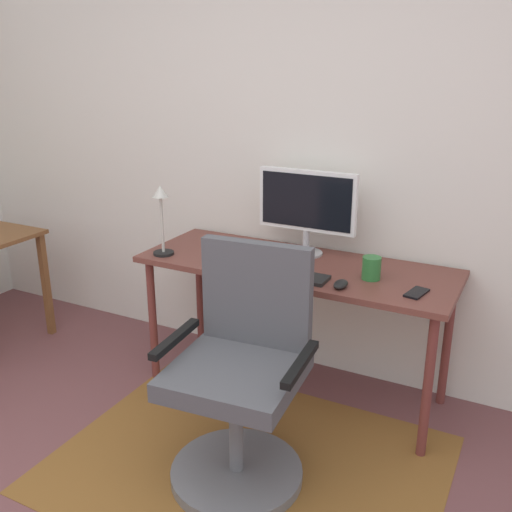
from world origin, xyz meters
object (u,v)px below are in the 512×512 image
at_px(desk, 295,277).
at_px(cell_phone, 417,293).
at_px(computer_mouse, 341,284).
at_px(desk_lamp, 161,212).
at_px(coffee_cup, 371,268).
at_px(monitor, 307,204).
at_px(keyboard, 285,274).
at_px(office_chair, 241,386).

xyz_separation_m(desk, cell_phone, (0.64, -0.13, 0.08)).
distance_m(computer_mouse, desk_lamp, 1.03).
height_order(coffee_cup, cell_phone, coffee_cup).
relative_size(monitor, keyboard, 1.25).
height_order(desk, monitor, monitor).
height_order(monitor, keyboard, monitor).
bearing_deg(desk, office_chair, -84.53).
xyz_separation_m(monitor, cell_phone, (0.65, -0.28, -0.27)).
bearing_deg(cell_phone, monitor, 167.77).
relative_size(computer_mouse, cell_phone, 0.74).
bearing_deg(computer_mouse, desk, 146.38).
relative_size(desk, desk_lamp, 4.33).
bearing_deg(coffee_cup, cell_phone, -20.05).
relative_size(desk, monitor, 3.03).
relative_size(desk, keyboard, 3.77).
xyz_separation_m(desk, coffee_cup, (0.41, -0.04, 0.13)).
bearing_deg(office_chair, cell_phone, 40.61).
bearing_deg(coffee_cup, office_chair, -116.74).
height_order(desk, cell_phone, cell_phone).
distance_m(desk_lamp, office_chair, 1.07).
xyz_separation_m(cell_phone, desk_lamp, (-1.33, -0.07, 0.23)).
xyz_separation_m(computer_mouse, coffee_cup, (0.09, 0.17, 0.04)).
bearing_deg(monitor, desk_lamp, -152.40).
height_order(coffee_cup, office_chair, office_chair).
bearing_deg(keyboard, computer_mouse, -4.44).
xyz_separation_m(keyboard, computer_mouse, (0.29, -0.02, 0.01)).
bearing_deg(office_chair, desk_lamp, 140.59).
bearing_deg(keyboard, coffee_cup, 21.10).
bearing_deg(coffee_cup, desk_lamp, -171.97).
bearing_deg(coffee_cup, computer_mouse, -118.11).
distance_m(cell_phone, office_chair, 0.88).
bearing_deg(cell_phone, desk_lamp, -165.78).
distance_m(coffee_cup, cell_phone, 0.26).
height_order(desk, office_chair, office_chair).
distance_m(computer_mouse, coffee_cup, 0.20).
xyz_separation_m(desk, computer_mouse, (0.32, -0.21, 0.09)).
xyz_separation_m(desk, desk_lamp, (-0.69, -0.19, 0.31)).
bearing_deg(keyboard, desk, 97.18).
bearing_deg(computer_mouse, keyboard, 175.56).
bearing_deg(desk_lamp, coffee_cup, 8.03).
bearing_deg(desk_lamp, keyboard, 0.52).
height_order(computer_mouse, desk_lamp, desk_lamp).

